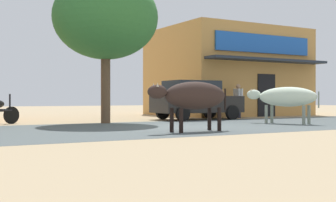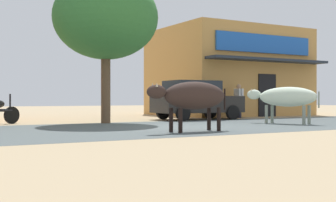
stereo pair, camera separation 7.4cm
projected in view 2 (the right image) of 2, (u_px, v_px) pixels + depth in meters
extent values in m
plane|color=tan|center=(178.00, 127.00, 14.23)|extent=(80.00, 80.00, 0.00)
cube|color=#485152|center=(178.00, 127.00, 14.23)|extent=(72.00, 6.66, 0.00)
cube|color=#C48E48|center=(227.00, 73.00, 24.90)|extent=(7.33, 5.94, 4.59)
cube|color=blue|center=(265.00, 44.00, 22.25)|extent=(5.86, 0.10, 0.90)
cube|color=#262D38|center=(270.00, 60.00, 21.92)|extent=(7.03, 0.90, 0.12)
cube|color=black|center=(267.00, 95.00, 22.38)|extent=(1.10, 0.06, 2.10)
cylinder|color=brown|center=(106.00, 87.00, 16.37)|extent=(0.34, 0.34, 2.59)
ellipsoid|color=#316F32|center=(106.00, 17.00, 16.35)|extent=(3.80, 3.80, 3.04)
cube|color=black|center=(198.00, 104.00, 19.24)|extent=(3.76, 1.74, 0.70)
cube|color=#1E2328|center=(192.00, 88.00, 19.10)|extent=(2.07, 1.58, 0.64)
cylinder|color=black|center=(210.00, 111.00, 20.56)|extent=(0.60, 0.19, 0.60)
cylinder|color=black|center=(233.00, 113.00, 19.08)|extent=(0.60, 0.19, 0.60)
cylinder|color=black|center=(163.00, 112.00, 19.40)|extent=(0.60, 0.19, 0.60)
cylinder|color=black|center=(183.00, 113.00, 17.92)|extent=(0.60, 0.19, 0.60)
cylinder|color=black|center=(12.00, 115.00, 15.98)|extent=(0.58, 0.34, 0.61)
cylinder|color=black|center=(10.00, 102.00, 15.92)|extent=(0.06, 0.06, 0.60)
ellipsoid|color=#30221E|center=(195.00, 96.00, 12.26)|extent=(2.03, 0.77, 0.76)
ellipsoid|color=#30221E|center=(156.00, 92.00, 11.56)|extent=(0.58, 0.32, 0.36)
cone|color=beige|center=(157.00, 85.00, 11.45)|extent=(0.06, 0.06, 0.12)
cone|color=beige|center=(153.00, 85.00, 11.62)|extent=(0.06, 0.06, 0.12)
cylinder|color=black|center=(180.00, 120.00, 11.72)|extent=(0.11, 0.11, 0.65)
cylinder|color=black|center=(171.00, 120.00, 12.08)|extent=(0.11, 0.11, 0.65)
cylinder|color=black|center=(219.00, 119.00, 12.44)|extent=(0.11, 0.11, 0.65)
cylinder|color=black|center=(209.00, 119.00, 12.80)|extent=(0.11, 0.11, 0.65)
cylinder|color=black|center=(225.00, 99.00, 12.84)|extent=(0.05, 0.05, 0.61)
ellipsoid|color=silver|center=(287.00, 97.00, 15.91)|extent=(1.33, 2.24, 0.69)
ellipsoid|color=silver|center=(254.00, 95.00, 16.78)|extent=(0.46, 0.62, 0.36)
cone|color=beige|center=(251.00, 90.00, 16.73)|extent=(0.06, 0.06, 0.12)
cone|color=beige|center=(254.00, 90.00, 16.88)|extent=(0.06, 0.06, 0.12)
cylinder|color=gray|center=(266.00, 114.00, 16.21)|extent=(0.11, 0.11, 0.66)
cylinder|color=gray|center=(272.00, 114.00, 16.54)|extent=(0.11, 0.11, 0.66)
cylinder|color=gray|center=(304.00, 115.00, 15.30)|extent=(0.11, 0.11, 0.66)
cylinder|color=gray|center=(309.00, 115.00, 15.63)|extent=(0.11, 0.11, 0.66)
cylinder|color=gray|center=(319.00, 100.00, 15.18)|extent=(0.05, 0.05, 0.56)
cylinder|color=#262633|center=(237.00, 109.00, 20.85)|extent=(0.14, 0.14, 0.79)
cylinder|color=#262633|center=(240.00, 109.00, 20.69)|extent=(0.14, 0.14, 0.79)
cube|color=silver|center=(239.00, 95.00, 20.77)|extent=(0.27, 0.41, 0.56)
sphere|color=tan|center=(239.00, 86.00, 20.77)|extent=(0.21, 0.21, 0.21)
cylinder|color=silver|center=(235.00, 94.00, 20.99)|extent=(0.09, 0.09, 0.50)
cylinder|color=silver|center=(242.00, 94.00, 20.54)|extent=(0.09, 0.09, 0.50)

